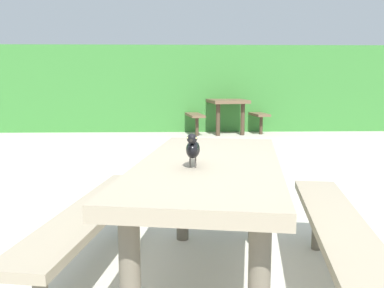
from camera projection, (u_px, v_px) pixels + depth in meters
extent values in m
cube|color=#387A33|center=(189.00, 88.00, 10.53)|extent=(28.00, 2.24, 1.91)
cube|color=gray|center=(210.00, 167.00, 2.39)|extent=(1.05, 1.90, 0.07)
cylinder|color=#635B4C|center=(130.00, 286.00, 1.79)|extent=(0.09, 0.09, 0.67)
cylinder|color=#635B4C|center=(182.00, 196.00, 3.16)|extent=(0.09, 0.09, 0.67)
cylinder|color=#635B4C|center=(255.00, 198.00, 3.09)|extent=(0.09, 0.09, 0.67)
cube|color=gray|center=(91.00, 212.00, 2.52)|extent=(0.56, 1.73, 0.05)
cylinder|color=#635B4C|center=(124.00, 214.00, 3.18)|extent=(0.07, 0.07, 0.39)
cube|color=gray|center=(337.00, 223.00, 2.34)|extent=(0.56, 1.73, 0.05)
cylinder|color=#635B4C|center=(317.00, 222.00, 3.00)|extent=(0.07, 0.07, 0.39)
ellipsoid|color=black|center=(193.00, 149.00, 2.18)|extent=(0.09, 0.16, 0.09)
ellipsoid|color=black|center=(192.00, 149.00, 2.14)|extent=(0.07, 0.07, 0.06)
sphere|color=black|center=(192.00, 139.00, 2.11)|extent=(0.05, 0.05, 0.05)
sphere|color=#EAE08C|center=(196.00, 138.00, 2.10)|extent=(0.01, 0.01, 0.01)
sphere|color=#EAE08C|center=(188.00, 138.00, 2.10)|extent=(0.01, 0.01, 0.01)
cone|color=black|center=(191.00, 140.00, 2.07)|extent=(0.02, 0.03, 0.02)
cube|color=black|center=(195.00, 148.00, 2.30)|extent=(0.05, 0.10, 0.04)
cylinder|color=#47423D|center=(196.00, 163.00, 2.19)|extent=(0.01, 0.01, 0.05)
cylinder|color=#47423D|center=(190.00, 163.00, 2.19)|extent=(0.01, 0.01, 0.05)
cube|color=brown|center=(222.00, 100.00, 9.57)|extent=(1.03, 1.90, 0.07)
cylinder|color=#423324|center=(218.00, 120.00, 8.90)|extent=(0.09, 0.09, 0.67)
cylinder|color=#423324|center=(243.00, 119.00, 8.99)|extent=(0.09, 0.09, 0.67)
cylinder|color=#423324|center=(204.00, 114.00, 10.26)|extent=(0.09, 0.09, 0.67)
cylinder|color=#423324|center=(225.00, 114.00, 10.36)|extent=(0.09, 0.09, 0.67)
cube|color=brown|center=(191.00, 114.00, 9.48)|extent=(0.54, 1.73, 0.05)
cylinder|color=#423324|center=(197.00, 127.00, 8.90)|extent=(0.07, 0.07, 0.39)
cylinder|color=#423324|center=(186.00, 121.00, 10.14)|extent=(0.07, 0.07, 0.39)
cube|color=brown|center=(252.00, 113.00, 9.74)|extent=(0.54, 1.73, 0.05)
cylinder|color=#423324|center=(261.00, 125.00, 9.15)|extent=(0.07, 0.07, 0.39)
cylinder|color=#423324|center=(243.00, 120.00, 10.40)|extent=(0.07, 0.07, 0.39)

